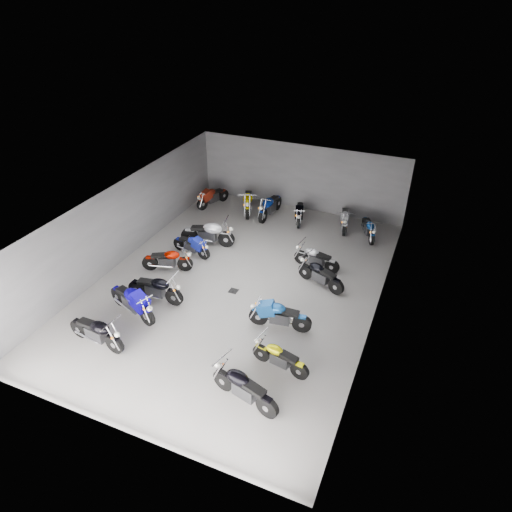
% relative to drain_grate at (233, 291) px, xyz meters
% --- Properties ---
extents(ground, '(14.00, 14.00, 0.00)m').
position_rel_drain_grate_xyz_m(ground, '(0.00, 0.50, -0.01)').
color(ground, '#9A9792').
rests_on(ground, ground).
extents(wall_back, '(10.00, 0.10, 3.20)m').
position_rel_drain_grate_xyz_m(wall_back, '(0.00, 7.50, 1.59)').
color(wall_back, slate).
rests_on(wall_back, ground).
extents(wall_left, '(0.10, 14.00, 3.20)m').
position_rel_drain_grate_xyz_m(wall_left, '(-5.00, 0.50, 1.59)').
color(wall_left, slate).
rests_on(wall_left, ground).
extents(wall_right, '(0.10, 14.00, 3.20)m').
position_rel_drain_grate_xyz_m(wall_right, '(5.00, 0.50, 1.59)').
color(wall_right, slate).
rests_on(wall_right, ground).
extents(ceiling, '(10.00, 14.00, 0.04)m').
position_rel_drain_grate_xyz_m(ceiling, '(0.00, 0.50, 3.21)').
color(ceiling, black).
rests_on(ceiling, wall_back).
extents(drain_grate, '(0.32, 0.32, 0.01)m').
position_rel_drain_grate_xyz_m(drain_grate, '(0.00, 0.00, 0.00)').
color(drain_grate, black).
rests_on(drain_grate, ground).
extents(motorcycle_left_a, '(2.15, 0.48, 0.95)m').
position_rel_drain_grate_xyz_m(motorcycle_left_a, '(-2.68, -4.17, 0.51)').
color(motorcycle_left_a, black).
rests_on(motorcycle_left_a, ground).
extents(motorcycle_left_b, '(2.24, 0.90, 1.02)m').
position_rel_drain_grate_xyz_m(motorcycle_left_b, '(-2.54, -2.51, 0.55)').
color(motorcycle_left_b, black).
rests_on(motorcycle_left_b, ground).
extents(motorcycle_left_c, '(2.14, 0.44, 0.94)m').
position_rel_drain_grate_xyz_m(motorcycle_left_c, '(-2.26, -1.55, 0.51)').
color(motorcycle_left_c, black).
rests_on(motorcycle_left_c, ground).
extents(motorcycle_left_d, '(1.91, 0.80, 0.87)m').
position_rel_drain_grate_xyz_m(motorcycle_left_d, '(-2.92, 0.26, 0.47)').
color(motorcycle_left_d, black).
rests_on(motorcycle_left_d, ground).
extents(motorcycle_left_e, '(1.84, 0.49, 0.82)m').
position_rel_drain_grate_xyz_m(motorcycle_left_e, '(-2.64, 1.62, 0.44)').
color(motorcycle_left_e, black).
rests_on(motorcycle_left_e, ground).
extents(motorcycle_left_f, '(2.30, 0.68, 1.02)m').
position_rel_drain_grate_xyz_m(motorcycle_left_f, '(-2.38, 2.58, 0.55)').
color(motorcycle_left_f, black).
rests_on(motorcycle_left_f, ground).
extents(motorcycle_right_a, '(2.13, 0.69, 0.95)m').
position_rel_drain_grate_xyz_m(motorcycle_right_a, '(2.42, -4.42, 0.51)').
color(motorcycle_right_a, black).
rests_on(motorcycle_right_a, ground).
extents(motorcycle_right_b, '(1.85, 0.50, 0.82)m').
position_rel_drain_grate_xyz_m(motorcycle_right_b, '(2.88, -2.92, 0.44)').
color(motorcycle_right_b, black).
rests_on(motorcycle_right_b, ground).
extents(motorcycle_right_c, '(2.08, 0.50, 0.92)m').
position_rel_drain_grate_xyz_m(motorcycle_right_c, '(2.23, -1.21, 0.49)').
color(motorcycle_right_c, black).
rests_on(motorcycle_right_c, ground).
extents(motorcycle_right_e, '(1.93, 0.84, 0.89)m').
position_rel_drain_grate_xyz_m(motorcycle_right_e, '(2.80, 1.57, 0.48)').
color(motorcycle_right_e, black).
rests_on(motorcycle_right_e, ground).
extents(motorcycle_right_f, '(1.89, 0.45, 0.83)m').
position_rel_drain_grate_xyz_m(motorcycle_right_f, '(2.32, 2.65, 0.45)').
color(motorcycle_right_f, black).
rests_on(motorcycle_right_f, ground).
extents(motorcycle_back_a, '(0.81, 1.92, 0.88)m').
position_rel_drain_grate_xyz_m(motorcycle_back_a, '(-4.01, 6.05, 0.47)').
color(motorcycle_back_a, black).
rests_on(motorcycle_back_a, ground).
extents(motorcycle_back_b, '(0.98, 2.17, 1.00)m').
position_rel_drain_grate_xyz_m(motorcycle_back_b, '(-2.11, 6.11, 0.54)').
color(motorcycle_back_b, black).
rests_on(motorcycle_back_b, ground).
extents(motorcycle_back_c, '(0.48, 2.25, 0.99)m').
position_rel_drain_grate_xyz_m(motorcycle_back_c, '(-0.97, 6.08, 0.53)').
color(motorcycle_back_c, black).
rests_on(motorcycle_back_c, ground).
extents(motorcycle_back_d, '(0.64, 1.91, 0.86)m').
position_rel_drain_grate_xyz_m(motorcycle_back_d, '(0.48, 6.14, 0.46)').
color(motorcycle_back_d, black).
rests_on(motorcycle_back_d, ground).
extents(motorcycle_back_e, '(0.62, 2.00, 0.89)m').
position_rel_drain_grate_xyz_m(motorcycle_back_e, '(2.56, 6.30, 0.48)').
color(motorcycle_back_e, black).
rests_on(motorcycle_back_e, ground).
extents(motorcycle_back_f, '(0.88, 1.77, 0.83)m').
position_rel_drain_grate_xyz_m(motorcycle_back_f, '(3.72, 5.90, 0.45)').
color(motorcycle_back_f, black).
rests_on(motorcycle_back_f, ground).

